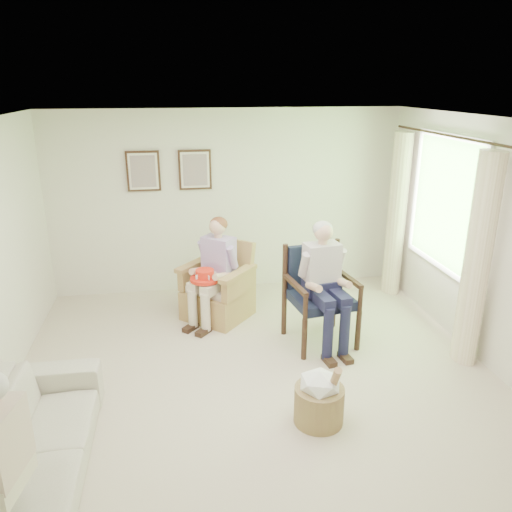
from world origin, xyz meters
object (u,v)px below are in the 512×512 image
object	(u,v)px
wicker_armchair	(217,293)
red_hat	(205,277)
person_dark	(324,276)
wood_armchair	(319,291)
person_wicker	(217,264)
hatbox	(320,397)
sofa	(27,448)

from	to	relation	value
wicker_armchair	red_hat	size ratio (longest dim) A/B	2.70
person_dark	wood_armchair	bearing A→B (deg)	81.35
wood_armchair	red_hat	size ratio (longest dim) A/B	3.06
wicker_armchair	person_wicker	bearing A→B (deg)	-49.01
person_wicker	red_hat	distance (m)	0.24
hatbox	sofa	bearing A→B (deg)	-171.82
wicker_armchair	person_wicker	xyz separation A→B (m)	(0.00, -0.13, 0.46)
person_dark	sofa	bearing A→B (deg)	-157.59
wicker_armchair	person_dark	bearing A→B (deg)	-0.27
person_wicker	hatbox	bearing A→B (deg)	-31.39
wicker_armchair	hatbox	size ratio (longest dim) A/B	1.49
red_hat	hatbox	distance (m)	2.28
wicker_armchair	person_dark	world-z (taller)	person_dark
wicker_armchair	wood_armchair	bearing A→B (deg)	5.47
wood_armchair	hatbox	distance (m)	1.63
hatbox	person_wicker	bearing A→B (deg)	107.62
person_dark	wicker_armchair	bearing A→B (deg)	130.08
wicker_armchair	person_wicker	world-z (taller)	person_wicker
red_hat	person_dark	bearing A→B (deg)	-28.78
wood_armchair	red_hat	xyz separation A→B (m)	(-1.30, 0.53, 0.06)
wicker_armchair	wood_armchair	distance (m)	1.41
sofa	wicker_armchair	bearing A→B (deg)	-32.17
wood_armchair	person_dark	size ratio (longest dim) A/B	0.77
person_wicker	wicker_armchair	bearing A→B (deg)	130.99
wood_armchair	red_hat	world-z (taller)	wood_armchair
red_hat	person_wicker	bearing A→B (deg)	40.21
sofa	hatbox	distance (m)	2.41
wicker_armchair	wood_armchair	xyz separation A→B (m)	(1.12, -0.80, 0.30)
wood_armchair	red_hat	distance (m)	1.40
wood_armchair	sofa	size ratio (longest dim) A/B	0.52
person_wicker	sofa	bearing A→B (deg)	-82.49
wood_armchair	person_wicker	world-z (taller)	person_wicker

